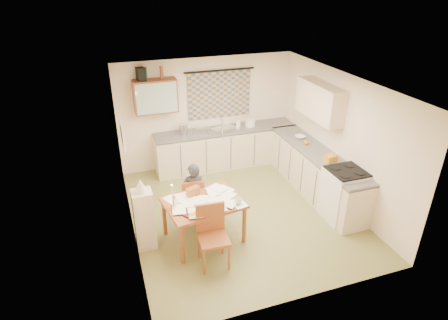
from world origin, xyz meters
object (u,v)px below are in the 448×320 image
object	(u,v)px
dining_table	(204,220)
chair_far	(193,206)
counter_back	(227,148)
counter_right	(315,172)
shelf_stand	(144,220)
stove	(343,195)
person	(194,193)

from	to	relation	value
dining_table	chair_far	world-z (taller)	chair_far
counter_back	counter_right	xyz separation A→B (m)	(1.32, -1.72, -0.00)
counter_right	shelf_stand	xyz separation A→B (m)	(-3.54, -0.65, 0.08)
chair_far	stove	bearing A→B (deg)	169.19
stove	person	xyz separation A→B (m)	(-2.60, 0.76, 0.09)
counter_back	chair_far	bearing A→B (deg)	-124.69
counter_back	stove	xyz separation A→B (m)	(1.32, -2.70, 0.04)
counter_right	stove	size ratio (longest dim) A/B	2.98
stove	counter_right	bearing A→B (deg)	90.00
counter_back	chair_far	distance (m)	2.28
dining_table	person	bearing A→B (deg)	83.15
stove	person	distance (m)	2.71
counter_back	shelf_stand	distance (m)	3.25
counter_back	person	size ratio (longest dim) A/B	2.82
chair_far	shelf_stand	bearing A→B (deg)	35.08
shelf_stand	counter_back	bearing A→B (deg)	46.87
stove	shelf_stand	distance (m)	3.56
counter_right	chair_far	xyz separation A→B (m)	(-2.61, -0.15, -0.18)
stove	dining_table	xyz separation A→B (m)	(-2.58, 0.22, -0.11)
stove	dining_table	distance (m)	2.59
dining_table	counter_back	bearing A→B (deg)	54.15
dining_table	shelf_stand	bearing A→B (deg)	164.48
counter_right	chair_far	size ratio (longest dim) A/B	3.39
counter_back	dining_table	distance (m)	2.78
counter_back	dining_table	world-z (taller)	counter_back
dining_table	counter_right	bearing A→B (deg)	7.50
person	shelf_stand	size ratio (longest dim) A/B	1.11
stove	dining_table	bearing A→B (deg)	175.23
stove	shelf_stand	bearing A→B (deg)	174.74
counter_back	person	bearing A→B (deg)	-123.49
counter_right	chair_far	bearing A→B (deg)	-176.71
chair_far	counter_right	bearing A→B (deg)	-169.99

